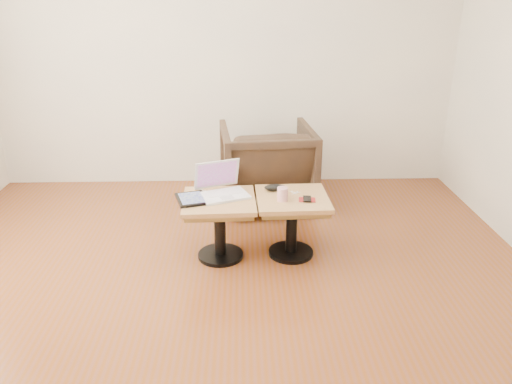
{
  "coord_description": "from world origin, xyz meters",
  "views": [
    {
      "loc": [
        0.16,
        -2.66,
        1.84
      ],
      "look_at": [
        0.26,
        0.62,
        0.52
      ],
      "focal_mm": 35.0,
      "sensor_mm": 36.0,
      "label": 1
    }
  ],
  "objects_px": {
    "striped_cup": "(283,194)",
    "armchair": "(267,166)",
    "side_table_left": "(220,214)",
    "side_table_right": "(292,211)",
    "laptop": "(222,188)"
  },
  "relations": [
    {
      "from": "side_table_right",
      "to": "striped_cup",
      "type": "height_order",
      "value": "striped_cup"
    },
    {
      "from": "side_table_left",
      "to": "laptop",
      "type": "xyz_separation_m",
      "value": [
        0.02,
        0.08,
        0.16
      ]
    },
    {
      "from": "side_table_left",
      "to": "laptop",
      "type": "bearing_deg",
      "value": 76.44
    },
    {
      "from": "striped_cup",
      "to": "side_table_left",
      "type": "bearing_deg",
      "value": 174.5
    },
    {
      "from": "side_table_right",
      "to": "striped_cup",
      "type": "distance_m",
      "value": 0.2
    },
    {
      "from": "side_table_right",
      "to": "striped_cup",
      "type": "bearing_deg",
      "value": -140.33
    },
    {
      "from": "side_table_left",
      "to": "side_table_right",
      "type": "bearing_deg",
      "value": 0.6
    },
    {
      "from": "striped_cup",
      "to": "armchair",
      "type": "distance_m",
      "value": 1.04
    },
    {
      "from": "side_table_left",
      "to": "armchair",
      "type": "height_order",
      "value": "armchair"
    },
    {
      "from": "striped_cup",
      "to": "armchair",
      "type": "relative_size",
      "value": 0.12
    },
    {
      "from": "laptop",
      "to": "side_table_left",
      "type": "bearing_deg",
      "value": -122.83
    },
    {
      "from": "armchair",
      "to": "striped_cup",
      "type": "bearing_deg",
      "value": 87.94
    },
    {
      "from": "striped_cup",
      "to": "armchair",
      "type": "height_order",
      "value": "armchair"
    },
    {
      "from": "laptop",
      "to": "striped_cup",
      "type": "distance_m",
      "value": 0.45
    },
    {
      "from": "striped_cup",
      "to": "armchair",
      "type": "xyz_separation_m",
      "value": [
        -0.06,
        1.03,
        -0.14
      ]
    }
  ]
}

